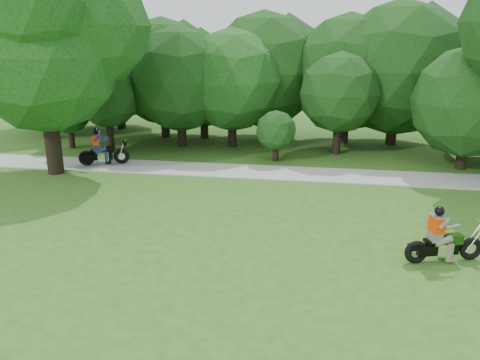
{
  "coord_description": "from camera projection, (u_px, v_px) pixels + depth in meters",
  "views": [
    {
      "loc": [
        0.74,
        -11.77,
        5.72
      ],
      "look_at": [
        -1.65,
        2.8,
        1.22
      ],
      "focal_mm": 35.0,
      "sensor_mm": 36.0,
      "label": 1
    }
  ],
  "objects": [
    {
      "name": "ground",
      "position": [
        283.0,
        254.0,
        12.89
      ],
      "size": [
        100.0,
        100.0,
        0.0
      ],
      "primitive_type": "plane",
      "color": "#325C1A",
      "rests_on": "ground"
    },
    {
      "name": "touring_motorcycle",
      "position": [
        100.0,
        151.0,
        21.6
      ],
      "size": [
        2.2,
        1.29,
        1.75
      ],
      "rotation": [
        0.0,
        0.0,
        0.38
      ],
      "color": "black",
      "rests_on": "walkway"
    },
    {
      "name": "chopper_motorcycle",
      "position": [
        441.0,
        242.0,
        12.32
      ],
      "size": [
        2.16,
        1.0,
        1.57
      ],
      "rotation": [
        0.0,
        0.0,
        0.3
      ],
      "color": "black",
      "rests_on": "ground"
    },
    {
      "name": "tree_line",
      "position": [
        305.0,
        75.0,
        25.68
      ],
      "size": [
        40.76,
        12.84,
        7.76
      ],
      "color": "black",
      "rests_on": "ground"
    },
    {
      "name": "big_tree_west",
      "position": [
        44.0,
        37.0,
        19.32
      ],
      "size": [
        8.64,
        6.56,
        9.96
      ],
      "color": "black",
      "rests_on": "ground"
    },
    {
      "name": "walkway",
      "position": [
        297.0,
        174.0,
        20.44
      ],
      "size": [
        60.0,
        2.2,
        0.06
      ],
      "primitive_type": "cube",
      "color": "#A7A7A2",
      "rests_on": "ground"
    }
  ]
}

